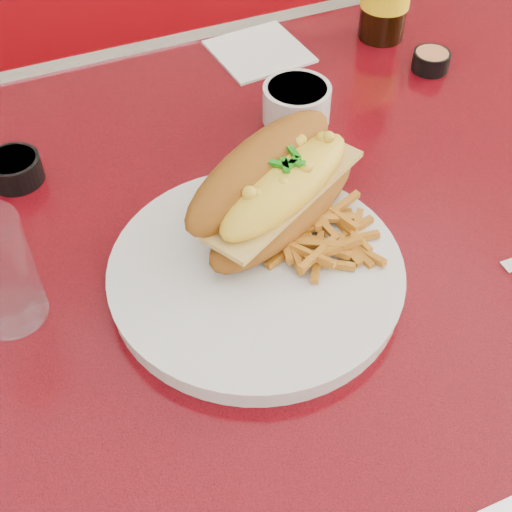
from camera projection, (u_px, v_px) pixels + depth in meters
name	position (u px, v px, depth m)	size (l,w,h in m)	color
ground	(297.00, 487.00, 1.40)	(8.00, 8.00, 0.00)	beige
diner_table	(317.00, 287.00, 0.95)	(1.23, 0.83, 0.77)	#B70B1A
booth_bench_far	(156.00, 135.00, 1.69)	(1.20, 0.51, 0.90)	maroon
dinner_plate	(256.00, 274.00, 0.74)	(0.36, 0.36, 0.02)	silver
mac_hoagie	(276.00, 187.00, 0.75)	(0.26, 0.21, 0.10)	#955618
fries_pile	(319.00, 234.00, 0.75)	(0.10, 0.09, 0.03)	orange
fork	(317.00, 247.00, 0.75)	(0.04, 0.13, 0.00)	silver
gravy_ramekin	(297.00, 102.00, 0.92)	(0.11, 0.11, 0.05)	silver
sauce_cup_left	(14.00, 168.00, 0.84)	(0.08, 0.08, 0.03)	black
sauce_cup_right	(431.00, 60.00, 1.01)	(0.06, 0.06, 0.03)	black
paper_napkin	(259.00, 51.00, 1.05)	(0.13, 0.13, 0.00)	white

